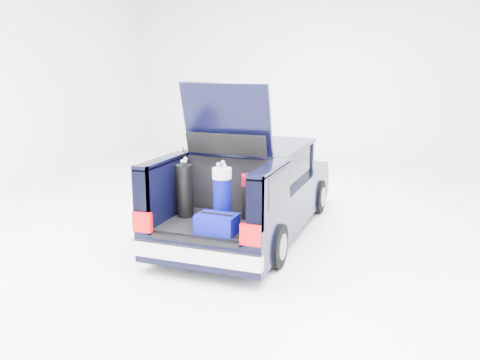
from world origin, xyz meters
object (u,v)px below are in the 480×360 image
at_px(red_suitcase, 255,197).
at_px(blue_duffel, 217,224).
at_px(blue_golf_bag, 222,196).
at_px(black_golf_bag, 185,190).
at_px(car, 253,190).

distance_m(red_suitcase, blue_duffel, 0.87).
xyz_separation_m(blue_golf_bag, blue_duffel, (0.08, -0.38, -0.27)).
distance_m(black_golf_bag, blue_golf_bag, 0.63).
distance_m(car, blue_duffel, 2.02).
relative_size(car, red_suitcase, 7.24).
height_order(car, red_suitcase, car).
bearing_deg(car, blue_duffel, -84.36).
bearing_deg(red_suitcase, blue_golf_bag, -148.80).
relative_size(red_suitcase, blue_golf_bag, 0.74).
height_order(black_golf_bag, blue_duffel, black_golf_bag).
xyz_separation_m(car, red_suitcase, (0.44, -1.19, 0.23)).
bearing_deg(blue_golf_bag, blue_duffel, -95.87).
bearing_deg(black_golf_bag, car, 77.63).
xyz_separation_m(car, blue_duffel, (0.20, -2.01, 0.05)).
relative_size(blue_golf_bag, blue_duffel, 1.67).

